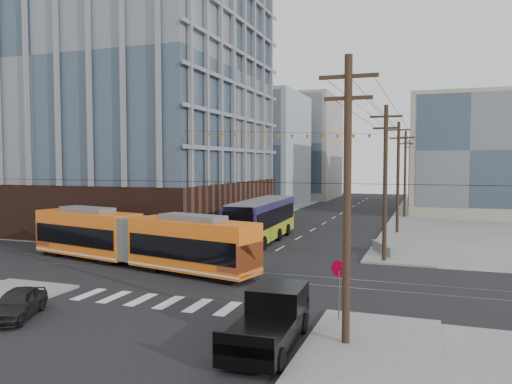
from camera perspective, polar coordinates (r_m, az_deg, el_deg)
ground at (r=28.15m, az=-5.46°, el=-11.05°), size 160.00×160.00×0.00m
office_building at (r=58.74m, az=-15.92°, el=10.38°), size 30.00×25.00×28.60m
bg_bldg_nw_near at (r=81.87m, az=-1.12°, el=4.77°), size 18.00×16.00×18.00m
bg_bldg_ne_near at (r=72.91m, az=22.86°, el=3.89°), size 14.00×14.00×16.00m
bg_bldg_nw_far at (r=100.09m, az=4.49°, el=5.07°), size 16.00×18.00×20.00m
bg_bldg_ne_far at (r=93.00m, az=23.29°, el=3.09°), size 16.00×16.00×14.00m
utility_pole_near at (r=19.05m, az=10.37°, el=-1.21°), size 0.30×0.30×11.00m
utility_pole_far at (r=80.83m, az=17.14°, el=2.15°), size 0.30×0.30×11.00m
streetcar at (r=34.94m, az=-13.54°, el=-5.28°), size 18.84×6.95×3.61m
city_bus at (r=44.68m, az=0.68°, el=-3.19°), size 3.47×13.53×3.80m
pickup_truck at (r=19.46m, az=1.31°, el=-14.61°), size 2.34×5.96×2.00m
black_sedan at (r=25.40m, az=-25.63°, el=-11.41°), size 2.91×4.24×1.34m
parked_car_silver at (r=41.90m, az=-4.52°, el=-5.19°), size 2.04×4.81×1.54m
parked_car_white at (r=44.88m, az=-3.50°, el=-4.74°), size 3.14×5.02×1.36m
parked_car_grey at (r=52.64m, az=0.13°, el=-3.49°), size 3.03×5.42×1.43m
pedestrian at (r=23.66m, az=2.11°, el=-11.81°), size 0.45×0.63×1.62m
stop_sign at (r=22.54m, az=9.45°, el=-11.35°), size 0.97×0.97×2.59m
jersey_barrier at (r=39.40m, az=14.49°, el=-6.35°), size 2.60×4.26×0.85m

